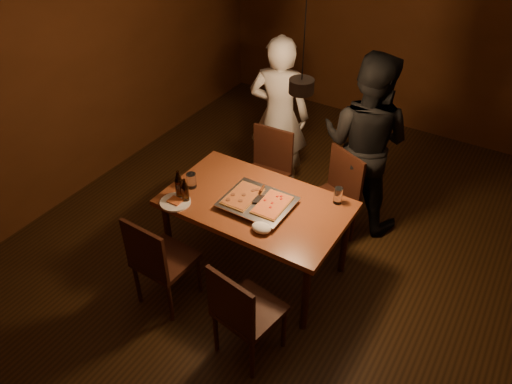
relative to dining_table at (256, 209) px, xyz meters
The scene contains 19 objects.
room_shell 0.79m from the dining_table, 40.31° to the left, with size 6.00×6.00×6.00m.
dining_table is the anchor object (origin of this frame).
chair_far_left 0.87m from the dining_table, 113.83° to the left, with size 0.44×0.44×0.49m.
chair_far_right 0.87m from the dining_table, 63.28° to the left, with size 0.55×0.55×0.49m.
chair_near_left 0.89m from the dining_table, 120.18° to the right, with size 0.44×0.44×0.49m.
chair_near_right 0.94m from the dining_table, 64.50° to the right, with size 0.48×0.48×0.49m.
pizza_tray 0.11m from the dining_table, 44.34° to the right, with size 0.55×0.45×0.05m, color silver.
pizza_meat 0.17m from the dining_table, 151.38° to the right, with size 0.22×0.35×0.02m, color maroon.
pizza_cheese 0.21m from the dining_table, ahead, with size 0.22×0.35×0.02m, color gold.
spatula 0.14m from the dining_table, 33.84° to the right, with size 0.09×0.24×0.04m, color silver, non-canonical shape.
beer_bottle_a 0.66m from the dining_table, 154.51° to the right, with size 0.07×0.07×0.26m.
beer_bottle_b 0.60m from the dining_table, 149.05° to the right, with size 0.06×0.06×0.22m.
water_glass_left 0.60m from the dining_table, 168.87° to the right, with size 0.08×0.08×0.13m, color silver.
water_glass_right 0.68m from the dining_table, 30.81° to the left, with size 0.07×0.07×0.14m, color silver.
plate_slice 0.66m from the dining_table, 146.97° to the right, with size 0.25×0.25×0.03m.
napkin 0.38m from the dining_table, 51.82° to the right, with size 0.16×0.12×0.07m, color white.
diner_white 1.32m from the dining_table, 111.44° to the left, with size 0.61×0.40×1.68m, color silver.
diner_dark 1.25m from the dining_table, 67.58° to the left, with size 0.85×0.66×1.74m, color black.
pendant_lamp 1.13m from the dining_table, 40.31° to the left, with size 0.18×0.18×1.10m.
Camera 1 is at (1.44, -2.93, 3.27)m, focal length 35.00 mm.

